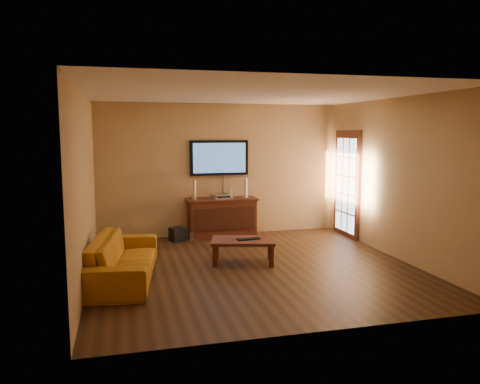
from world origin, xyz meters
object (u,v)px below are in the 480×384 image
object	(u,v)px
sofa	(123,251)
keyboard	(248,239)
subwoofer	(177,234)
bottle	(192,237)
coffee_table	(243,242)
media_console	(222,218)
television	(219,158)
speaker_right	(246,189)
speaker_left	(195,191)
av_receiver	(221,196)
game_console	(232,193)

from	to	relation	value
sofa	keyboard	distance (m)	2.01
subwoofer	keyboard	distance (m)	2.08
keyboard	sofa	bearing A→B (deg)	-169.31
bottle	keyboard	world-z (taller)	keyboard
coffee_table	subwoofer	bearing A→B (deg)	115.37
media_console	subwoofer	bearing A→B (deg)	-171.75
television	speaker_right	bearing A→B (deg)	-21.20
television	bottle	size ratio (longest dim) A/B	6.01
speaker_left	speaker_right	xyz separation A→B (m)	(1.06, 0.01, 0.01)
speaker_right	bottle	bearing A→B (deg)	-164.21
media_console	speaker_right	xyz separation A→B (m)	(0.51, 0.03, 0.57)
av_receiver	bottle	distance (m)	1.03
sofa	av_receiver	size ratio (longest dim) A/B	6.04
media_console	speaker_right	distance (m)	0.77
coffee_table	keyboard	xyz separation A→B (m)	(0.08, -0.02, 0.06)
television	coffee_table	xyz separation A→B (m)	(-0.06, -2.18, -1.26)
subwoofer	keyboard	bearing A→B (deg)	-84.45
av_receiver	bottle	size ratio (longest dim) A/B	1.75
subwoofer	sofa	bearing A→B (deg)	-136.58
sofa	speaker_left	size ratio (longest dim) A/B	5.71
coffee_table	television	bearing A→B (deg)	88.34
speaker_left	bottle	world-z (taller)	speaker_left
coffee_table	speaker_left	xyz separation A→B (m)	(-0.48, 1.97, 0.62)
media_console	game_console	distance (m)	0.54
sofa	keyboard	world-z (taller)	sofa
av_receiver	coffee_table	bearing A→B (deg)	-105.04
coffee_table	bottle	xyz separation A→B (m)	(-0.60, 1.65, -0.25)
television	subwoofer	size ratio (longest dim) A/B	4.66
sofa	keyboard	bearing A→B (deg)	-71.51
coffee_table	sofa	size ratio (longest dim) A/B	0.54
speaker_right	bottle	size ratio (longest dim) A/B	1.92
game_console	subwoofer	size ratio (longest dim) A/B	0.77
sofa	speaker_right	distance (m)	3.47
media_console	av_receiver	world-z (taller)	av_receiver
media_console	speaker_right	world-z (taller)	speaker_right
speaker_left	bottle	distance (m)	0.93
sofa	subwoofer	distance (m)	2.46
coffee_table	sofa	distance (m)	1.94
bottle	av_receiver	bearing A→B (deg)	26.10
subwoofer	bottle	bearing A→B (deg)	-54.42
media_console	av_receiver	size ratio (longest dim) A/B	4.04
coffee_table	keyboard	bearing A→B (deg)	-16.33
sofa	television	bearing A→B (deg)	-29.48
bottle	speaker_left	bearing A→B (deg)	69.89
sofa	speaker_left	bearing A→B (deg)	-23.05
game_console	keyboard	distance (m)	2.06
av_receiver	media_console	bearing A→B (deg)	-63.67
av_receiver	keyboard	world-z (taller)	av_receiver
speaker_right	keyboard	world-z (taller)	speaker_right
av_receiver	bottle	bearing A→B (deg)	-167.52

